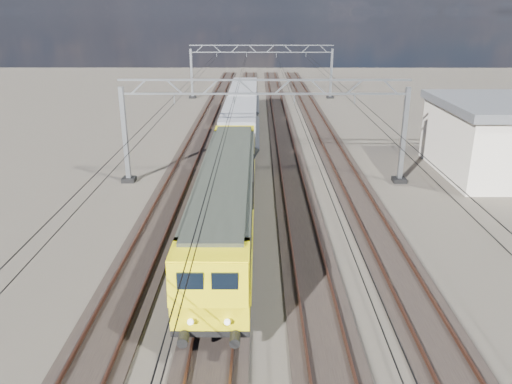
{
  "coord_description": "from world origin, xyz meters",
  "views": [
    {
      "loc": [
        -0.39,
        -29.23,
        11.26
      ],
      "look_at": [
        -0.51,
        -4.76,
        2.4
      ],
      "focal_mm": 35.0,
      "sensor_mm": 36.0,
      "label": 1
    }
  ],
  "objects_px": {
    "locomotive": "(227,196)",
    "catenary_gantry_mid": "(264,127)",
    "catenary_gantry_far": "(261,69)",
    "hopper_wagon_lead": "(239,125)",
    "hopper_wagon_mid": "(244,98)"
  },
  "relations": [
    {
      "from": "catenary_gantry_mid",
      "to": "hopper_wagon_mid",
      "type": "distance_m",
      "value": 22.83
    },
    {
      "from": "locomotive",
      "to": "hopper_wagon_mid",
      "type": "bearing_deg",
      "value": 90.0
    },
    {
      "from": "catenary_gantry_mid",
      "to": "locomotive",
      "type": "xyz_separation_m",
      "value": [
        -2.0,
        -9.21,
        -1.58
      ]
    },
    {
      "from": "catenary_gantry_far",
      "to": "hopper_wagon_lead",
      "type": "height_order",
      "value": "catenary_gantry_far"
    },
    {
      "from": "locomotive",
      "to": "catenary_gantry_mid",
      "type": "bearing_deg",
      "value": 77.75
    },
    {
      "from": "catenary_gantry_far",
      "to": "hopper_wagon_mid",
      "type": "relative_size",
      "value": 1.53
    },
    {
      "from": "catenary_gantry_far",
      "to": "locomotive",
      "type": "xyz_separation_m",
      "value": [
        -2.0,
        -45.21,
        -1.58
      ]
    },
    {
      "from": "catenary_gantry_mid",
      "to": "catenary_gantry_far",
      "type": "xyz_separation_m",
      "value": [
        0.0,
        36.0,
        0.0
      ]
    },
    {
      "from": "hopper_wagon_lead",
      "to": "hopper_wagon_mid",
      "type": "height_order",
      "value": "same"
    },
    {
      "from": "catenary_gantry_mid",
      "to": "hopper_wagon_mid",
      "type": "bearing_deg",
      "value": 95.04
    },
    {
      "from": "catenary_gantry_mid",
      "to": "hopper_wagon_lead",
      "type": "height_order",
      "value": "catenary_gantry_mid"
    },
    {
      "from": "catenary_gantry_mid",
      "to": "hopper_wagon_mid",
      "type": "relative_size",
      "value": 1.53
    },
    {
      "from": "catenary_gantry_far",
      "to": "hopper_wagon_mid",
      "type": "height_order",
      "value": "catenary_gantry_far"
    },
    {
      "from": "catenary_gantry_mid",
      "to": "locomotive",
      "type": "bearing_deg",
      "value": -102.25
    },
    {
      "from": "catenary_gantry_far",
      "to": "hopper_wagon_mid",
      "type": "xyz_separation_m",
      "value": [
        -2.0,
        -13.32,
        -1.67
      ]
    }
  ]
}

